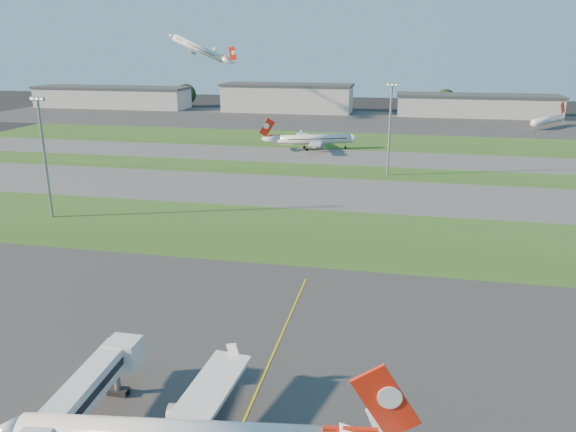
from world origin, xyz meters
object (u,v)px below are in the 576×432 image
(mini_jet_near, at_px, (548,120))
(airliner_taxiing, at_px, (313,139))
(light_mast_west, at_px, (44,150))
(jet_bridge, at_px, (52,426))
(light_mast_centre, at_px, (390,123))

(mini_jet_near, bearing_deg, airliner_taxiing, 166.43)
(airliner_taxiing, distance_m, light_mast_west, 101.84)
(airliner_taxiing, bearing_deg, light_mast_west, 45.28)
(mini_jet_near, bearing_deg, jet_bridge, -163.57)
(airliner_taxiing, bearing_deg, light_mast_centre, 107.58)
(jet_bridge, xyz_separation_m, light_mast_west, (-45.19, 67.24, 10.81))
(jet_bridge, xyz_separation_m, light_mast_centre, (24.81, 123.24, 10.81))
(jet_bridge, height_order, light_mast_centre, light_mast_centre)
(mini_jet_near, xyz_separation_m, light_mast_centre, (-66.97, -111.24, 11.53))
(mini_jet_near, bearing_deg, light_mast_centre, -173.24)
(jet_bridge, xyz_separation_m, airliner_taxiing, (-2.60, 159.07, -0.41))
(mini_jet_near, distance_m, light_mast_centre, 130.36)
(light_mast_centre, bearing_deg, jet_bridge, -101.38)
(jet_bridge, distance_m, light_mast_west, 81.73)
(light_mast_centre, bearing_deg, airliner_taxiing, 127.42)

